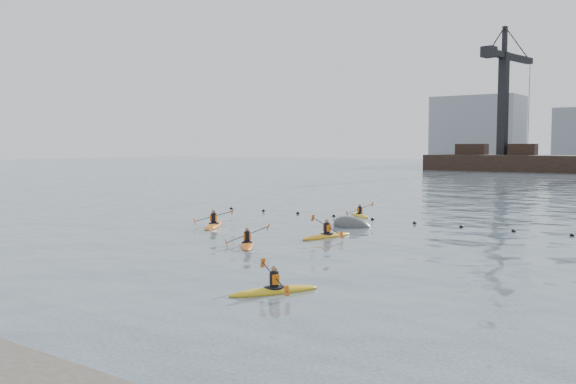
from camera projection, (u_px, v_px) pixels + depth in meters
name	position (u px, v px, depth m)	size (l,w,h in m)	color
ground	(172.00, 305.00, 18.29)	(400.00, 400.00, 0.00)	#3C4D57
float_line	(439.00, 225.00, 36.90)	(33.24, 0.73, 0.24)	black
kayaker_0	(247.00, 244.00, 29.24)	(2.46, 2.86, 1.19)	#D05E13
kayaker_1	(274.00, 290.00, 19.88)	(2.15, 3.04, 1.09)	gold
kayaker_2	(214.00, 225.00, 36.24)	(2.41, 3.51, 1.26)	orange
kayaker_3	(327.00, 235.00, 31.99)	(2.31, 3.49, 1.24)	orange
kayaker_5	(360.00, 215.00, 41.75)	(2.62, 2.34, 1.06)	yellow
mooring_buoy	(353.00, 227.00, 36.16)	(2.40, 1.42, 1.20)	#3F4244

